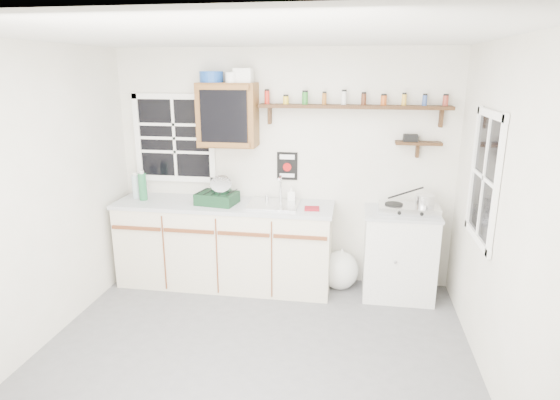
{
  "coord_description": "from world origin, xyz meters",
  "views": [
    {
      "loc": [
        0.76,
        -3.27,
        2.28
      ],
      "look_at": [
        0.14,
        0.55,
        1.19
      ],
      "focal_mm": 30.0,
      "sensor_mm": 36.0,
      "label": 1
    }
  ],
  "objects_px": {
    "main_cabinet": "(225,244)",
    "hotplate": "(409,209)",
    "spice_shelf": "(352,106)",
    "dish_rack": "(218,195)",
    "right_cabinet": "(399,254)",
    "upper_cabinet": "(228,115)"
  },
  "relations": [
    {
      "from": "spice_shelf",
      "to": "dish_rack",
      "type": "height_order",
      "value": "spice_shelf"
    },
    {
      "from": "right_cabinet",
      "to": "upper_cabinet",
      "type": "xyz_separation_m",
      "value": [
        -1.8,
        0.12,
        1.37
      ]
    },
    {
      "from": "main_cabinet",
      "to": "upper_cabinet",
      "type": "height_order",
      "value": "upper_cabinet"
    },
    {
      "from": "spice_shelf",
      "to": "right_cabinet",
      "type": "bearing_deg",
      "value": -19.33
    },
    {
      "from": "main_cabinet",
      "to": "right_cabinet",
      "type": "distance_m",
      "value": 1.84
    },
    {
      "from": "dish_rack",
      "to": "hotplate",
      "type": "distance_m",
      "value": 1.94
    },
    {
      "from": "upper_cabinet",
      "to": "spice_shelf",
      "type": "relative_size",
      "value": 0.34
    },
    {
      "from": "upper_cabinet",
      "to": "hotplate",
      "type": "relative_size",
      "value": 1.09
    },
    {
      "from": "right_cabinet",
      "to": "upper_cabinet",
      "type": "height_order",
      "value": "upper_cabinet"
    },
    {
      "from": "main_cabinet",
      "to": "spice_shelf",
      "type": "xyz_separation_m",
      "value": [
        1.3,
        0.21,
        1.47
      ]
    },
    {
      "from": "right_cabinet",
      "to": "upper_cabinet",
      "type": "relative_size",
      "value": 1.4
    },
    {
      "from": "right_cabinet",
      "to": "spice_shelf",
      "type": "xyz_separation_m",
      "value": [
        -0.53,
        0.19,
        1.47
      ]
    },
    {
      "from": "upper_cabinet",
      "to": "hotplate",
      "type": "xyz_separation_m",
      "value": [
        1.86,
        -0.14,
        -0.88
      ]
    },
    {
      "from": "main_cabinet",
      "to": "right_cabinet",
      "type": "height_order",
      "value": "main_cabinet"
    },
    {
      "from": "right_cabinet",
      "to": "hotplate",
      "type": "xyz_separation_m",
      "value": [
        0.06,
        -0.02,
        0.49
      ]
    },
    {
      "from": "dish_rack",
      "to": "hotplate",
      "type": "bearing_deg",
      "value": 9.78
    },
    {
      "from": "right_cabinet",
      "to": "dish_rack",
      "type": "xyz_separation_m",
      "value": [
        -1.88,
        -0.06,
        0.56
      ]
    },
    {
      "from": "spice_shelf",
      "to": "dish_rack",
      "type": "xyz_separation_m",
      "value": [
        -1.34,
        -0.24,
        -0.91
      ]
    },
    {
      "from": "main_cabinet",
      "to": "right_cabinet",
      "type": "relative_size",
      "value": 2.54
    },
    {
      "from": "main_cabinet",
      "to": "hotplate",
      "type": "bearing_deg",
      "value": 0.16
    },
    {
      "from": "dish_rack",
      "to": "hotplate",
      "type": "xyz_separation_m",
      "value": [
        1.94,
        0.04,
        -0.07
      ]
    },
    {
      "from": "right_cabinet",
      "to": "spice_shelf",
      "type": "height_order",
      "value": "spice_shelf"
    }
  ]
}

